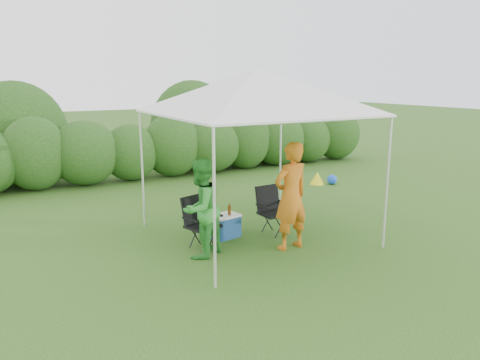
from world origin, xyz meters
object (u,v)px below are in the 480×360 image
canopy (256,92)px  man (291,196)px  chair_right (271,207)px  chair_left (199,219)px  cooler (225,226)px  woman (201,209)px

canopy → man: canopy is taller
chair_right → canopy: bearing=179.3°
chair_left → cooler: chair_left is taller
canopy → cooler: size_ratio=5.81×
canopy → cooler: (-0.48, 0.20, -2.26)m
canopy → cooler: bearing=157.3°
chair_right → woman: size_ratio=0.55×
canopy → chair_left: size_ratio=3.65×
chair_left → cooler: 0.71m
canopy → woman: 2.13m
chair_right → woman: (-1.54, -0.42, 0.28)m
man → woman: man is taller
chair_left → man: bearing=-47.5°
chair_left → woman: size_ratio=0.56×
man → cooler: 1.36m
man → woman: size_ratio=1.14×
canopy → man: (0.18, -0.78, -1.60)m
woman → cooler: size_ratio=2.83×
canopy → cooler: canopy is taller
chair_left → cooler: bearing=5.8°
canopy → chair_right: bearing=3.1°
chair_right → chair_left: size_ratio=0.99×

